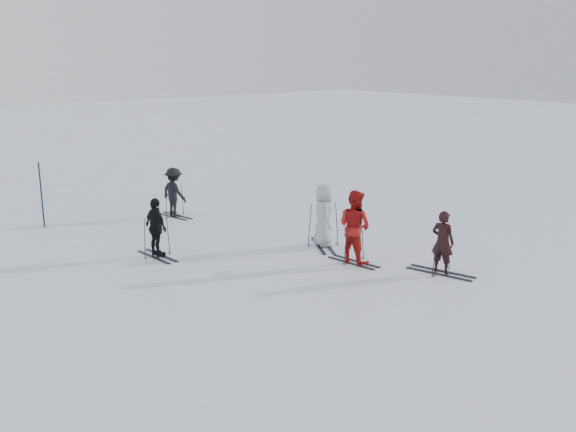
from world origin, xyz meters
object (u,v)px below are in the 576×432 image
at_px(skier_red, 355,227).
at_px(skier_grey, 323,216).
at_px(skier_uphill_left, 156,228).
at_px(skier_near_dark, 443,243).
at_px(skier_uphill_far, 174,193).
at_px(piste_marker, 41,195).

distance_m(skier_red, skier_grey, 1.71).
distance_m(skier_red, skier_uphill_left, 5.40).
xyz_separation_m(skier_near_dark, skier_uphill_far, (-2.28, 9.50, 0.03)).
xyz_separation_m(skier_near_dark, skier_uphill_left, (-4.94, 5.83, 0.01)).
xyz_separation_m(skier_red, skier_grey, (0.40, 1.66, -0.07)).
distance_m(skier_grey, skier_uphill_left, 4.74).
distance_m(skier_grey, piste_marker, 9.18).
xyz_separation_m(skier_red, piste_marker, (-5.13, 8.98, 0.08)).
relative_size(skier_uphill_left, skier_uphill_far, 0.98).
bearing_deg(skier_near_dark, skier_red, 14.83).
bearing_deg(skier_grey, piste_marker, 67.45).
relative_size(skier_near_dark, skier_red, 0.82).
bearing_deg(skier_near_dark, skier_grey, -3.07).
relative_size(skier_red, piste_marker, 0.93).
relative_size(skier_near_dark, piste_marker, 0.76).
xyz_separation_m(skier_red, skier_uphill_far, (-1.17, 7.48, -0.15)).
bearing_deg(piste_marker, skier_uphill_left, -75.81).
bearing_deg(skier_near_dark, piste_marker, 15.57).
distance_m(skier_uphill_left, piste_marker, 5.34).
bearing_deg(skier_grey, skier_uphill_left, 93.42).
bearing_deg(skier_red, skier_near_dark, -157.14).
distance_m(skier_red, skier_uphill_far, 7.58).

